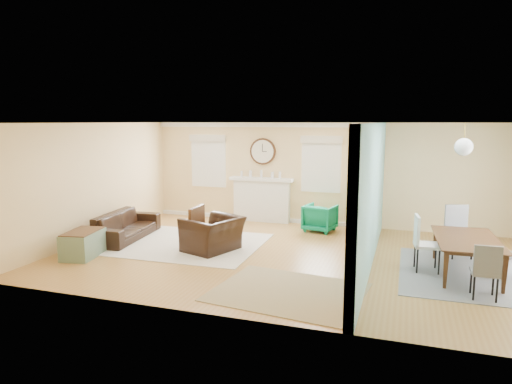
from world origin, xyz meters
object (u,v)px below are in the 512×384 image
Objects in this scene: credenza at (361,222)px; dining_table at (468,257)px; eames_chair at (213,234)px; green_chair at (320,218)px; sofa at (125,226)px.

credenza is 0.74× the size of dining_table.
eames_chair reaches higher than green_chair.
eames_chair is at bearing -146.21° from credenza.
green_chair is 3.82m from dining_table.
credenza is (5.05, 1.56, 0.10)m from sofa.
eames_chair is at bearing 88.01° from dining_table.
eames_chair is 2.98m from green_chair.
sofa is 2.88× the size of green_chair.
sofa is 5.29m from credenza.
green_chair is at bearing 151.75° from credenza.
green_chair is 0.39× the size of dining_table.
sofa is 2.30m from eames_chair.
green_chair is 0.52× the size of credenza.
green_chair is at bearing -68.93° from sofa.
sofa is 1.12× the size of dining_table.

